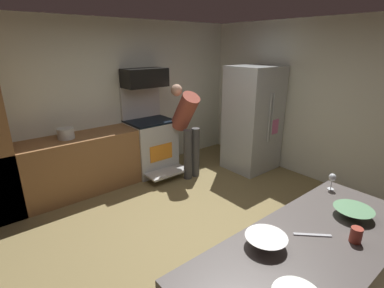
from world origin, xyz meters
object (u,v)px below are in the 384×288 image
oven_range (151,144)px  wine_glass_mid (332,178)px  mixing_bowl_small (353,212)px  stock_pot (66,133)px  microwave (145,78)px  person_cook (187,124)px  mug_coffee (356,235)px  refrigerator (253,119)px  mixing_bowl_prep (266,241)px

oven_range → wine_glass_mid: size_ratio=9.46×
mixing_bowl_small → stock_pot: size_ratio=1.27×
oven_range → mixing_bowl_small: (-0.26, -3.50, 0.43)m
microwave → person_cook: bearing=-57.7°
mug_coffee → stock_pot: stock_pot is taller
refrigerator → wine_glass_mid: bearing=-124.5°
mixing_bowl_small → refrigerator: bearing=54.2°
mixing_bowl_prep → wine_glass_mid: (1.14, 0.11, 0.08)m
mixing_bowl_small → oven_range: bearing=85.7°
oven_range → mixing_bowl_small: oven_range is taller
oven_range → person_cook: (0.40, -0.53, 0.41)m
mixing_bowl_prep → wine_glass_mid: 1.15m
person_cook → stock_pot: 1.88m
microwave → mixing_bowl_prep: microwave is taller
microwave → stock_pot: microwave is taller
mixing_bowl_prep → stock_pot: bearing=95.4°
microwave → wine_glass_mid: size_ratio=4.62×
mixing_bowl_small → mug_coffee: size_ratio=2.74×
person_cook → wine_glass_mid: person_cook is taller
refrigerator → wine_glass_mid: size_ratio=11.60×
wine_glass_mid → mug_coffee: 0.79m
microwave → refrigerator: 2.03m
person_cook → mixing_bowl_prep: bearing=-118.4°
person_cook → mug_coffee: size_ratio=14.38×
microwave → wine_glass_mid: microwave is taller
mug_coffee → stock_pot: 3.75m
refrigerator → oven_range: bearing=146.4°
oven_range → stock_pot: size_ratio=6.43×
oven_range → mixing_bowl_prep: (-1.09, -3.28, 0.43)m
microwave → mug_coffee: size_ratio=6.80×
refrigerator → mixing_bowl_prep: size_ratio=6.53×
mug_coffee → stock_pot: bearing=102.7°
microwave → stock_pot: 1.56m
wine_glass_mid → mixing_bowl_prep: bearing=-174.3°
oven_range → mug_coffee: oven_range is taller
refrigerator → mixing_bowl_prep: refrigerator is taller
mixing_bowl_prep → wine_glass_mid: wine_glass_mid is taller
mug_coffee → microwave: bearing=81.3°
person_cook → wine_glass_mid: (-0.35, -2.64, 0.09)m
refrigerator → mixing_bowl_prep: bearing=-139.1°
mixing_bowl_prep → stock_pot: 3.31m
mixing_bowl_small → mixing_bowl_prep: 0.85m
mixing_bowl_prep → mug_coffee: mug_coffee is taller
mixing_bowl_prep → stock_pot: (-0.31, 3.30, 0.04)m
oven_range → wine_glass_mid: (0.05, -3.17, 0.51)m
oven_range → mug_coffee: 3.72m
mixing_bowl_prep → wine_glass_mid: size_ratio=1.78×
mixing_bowl_small → mug_coffee: 0.35m
microwave → mixing_bowl_small: 3.68m
oven_range → refrigerator: refrigerator is taller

